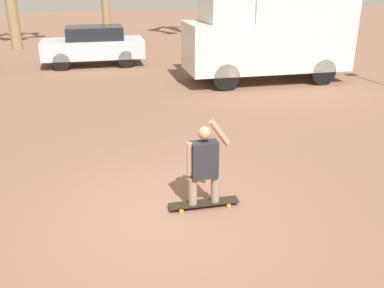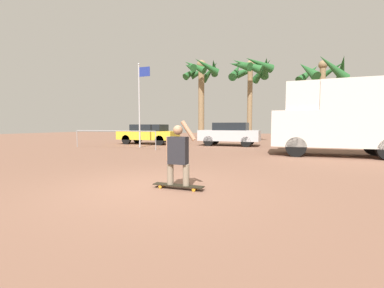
{
  "view_description": "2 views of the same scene",
  "coord_description": "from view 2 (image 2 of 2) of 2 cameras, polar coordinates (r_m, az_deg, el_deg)",
  "views": [
    {
      "loc": [
        -0.99,
        -5.71,
        3.51
      ],
      "look_at": [
        0.58,
        1.01,
        0.76
      ],
      "focal_mm": 40.0,
      "sensor_mm": 36.0,
      "label": 1
    },
    {
      "loc": [
        2.75,
        -4.9,
        1.38
      ],
      "look_at": [
        0.66,
        0.75,
        0.94
      ],
      "focal_mm": 24.0,
      "sensor_mm": 36.0,
      "label": 2
    }
  ],
  "objects": [
    {
      "name": "parked_car_silver",
      "position": [
        17.59,
        8.38,
        2.3
      ],
      "size": [
        4.02,
        1.75,
        1.56
      ],
      "color": "black",
      "rests_on": "ground_plane"
    },
    {
      "name": "ground_plane",
      "position": [
        5.78,
        -8.84,
        -9.66
      ],
      "size": [
        80.0,
        80.0,
        0.0
      ],
      "primitive_type": "plane",
      "color": "brown"
    },
    {
      "name": "flagpole",
      "position": [
        16.38,
        -11.45,
        9.64
      ],
      "size": [
        0.83,
        0.12,
        5.19
      ],
      "color": "#B7B7BC",
      "rests_on": "ground_plane"
    },
    {
      "name": "palm_tree_near_van",
      "position": [
        24.19,
        27.15,
        13.52
      ],
      "size": [
        4.14,
        4.25,
        6.93
      ],
      "color": "#8E704C",
      "rests_on": "ground_plane"
    },
    {
      "name": "plaza_railing_segment",
      "position": [
        15.85,
        -17.0,
        2.37
      ],
      "size": [
        5.62,
        0.05,
        1.08
      ],
      "color": "#99999E",
      "rests_on": "ground_plane"
    },
    {
      "name": "palm_tree_center_background",
      "position": [
        21.99,
        12.85,
        15.37
      ],
      "size": [
        3.81,
        3.87,
        6.81
      ],
      "color": "#8E704C",
      "rests_on": "ground_plane"
    },
    {
      "name": "skateboard",
      "position": [
        5.63,
        -3.08,
        -9.21
      ],
      "size": [
        1.14,
        0.22,
        0.09
      ],
      "color": "black",
      "rests_on": "ground_plane"
    },
    {
      "name": "camper_van",
      "position": [
        13.2,
        30.12,
        5.36
      ],
      "size": [
        5.5,
        2.08,
        3.29
      ],
      "color": "black",
      "rests_on": "ground_plane"
    },
    {
      "name": "parked_car_yellow",
      "position": [
        19.17,
        -9.68,
        2.3
      ],
      "size": [
        4.41,
        1.72,
        1.44
      ],
      "color": "black",
      "rests_on": "ground_plane"
    },
    {
      "name": "person_skateboarder",
      "position": [
        5.51,
        -3.12,
        -1.89
      ],
      "size": [
        0.69,
        0.22,
        1.4
      ],
      "color": "gray",
      "rests_on": "skateboard"
    },
    {
      "name": "palm_tree_far_left",
      "position": [
        23.8,
        2.08,
        14.86
      ],
      "size": [
        3.67,
        3.62,
        7.29
      ],
      "color": "#8E704C",
      "rests_on": "ground_plane"
    }
  ]
}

